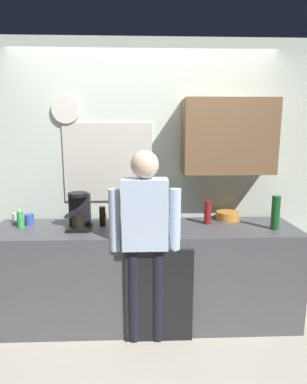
% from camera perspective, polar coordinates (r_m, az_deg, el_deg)
% --- Properties ---
extents(ground_plane, '(8.00, 8.00, 0.00)m').
position_cam_1_polar(ground_plane, '(2.95, -1.45, -25.13)').
color(ground_plane, beige).
extents(kitchen_counter, '(2.74, 0.64, 0.89)m').
position_cam_1_polar(kitchen_counter, '(2.98, -1.57, -14.73)').
color(kitchen_counter, '#4C4C51').
rests_on(kitchen_counter, ground_plane).
extents(dishwasher_panel, '(0.56, 0.02, 0.80)m').
position_cam_1_polar(dishwasher_panel, '(2.71, 1.04, -18.58)').
color(dishwasher_panel, black).
rests_on(dishwasher_panel, ground_plane).
extents(back_wall_assembly, '(4.34, 0.42, 2.60)m').
position_cam_1_polar(back_wall_assembly, '(3.11, 0.08, 3.92)').
color(back_wall_assembly, silver).
rests_on(back_wall_assembly, ground_plane).
extents(coffee_maker, '(0.20, 0.20, 0.33)m').
position_cam_1_polar(coffee_maker, '(2.82, -13.40, -3.68)').
color(coffee_maker, black).
rests_on(coffee_maker, kitchen_counter).
extents(bottle_green_wine, '(0.07, 0.07, 0.30)m').
position_cam_1_polar(bottle_green_wine, '(2.93, 21.40, -3.51)').
color(bottle_green_wine, '#195923').
rests_on(bottle_green_wine, kitchen_counter).
extents(bottle_red_vinegar, '(0.06, 0.06, 0.22)m').
position_cam_1_polar(bottle_red_vinegar, '(2.94, 9.86, -3.68)').
color(bottle_red_vinegar, maroon).
rests_on(bottle_red_vinegar, kitchen_counter).
extents(bottle_olive_oil, '(0.06, 0.06, 0.25)m').
position_cam_1_polar(bottle_olive_oil, '(2.98, -6.57, -3.09)').
color(bottle_olive_oil, olive).
rests_on(bottle_olive_oil, kitchen_counter).
extents(bottle_clear_soda, '(0.09, 0.09, 0.28)m').
position_cam_1_polar(bottle_clear_soda, '(2.86, -0.25, -3.29)').
color(bottle_clear_soda, '#2D8C33').
rests_on(bottle_clear_soda, kitchen_counter).
extents(bottle_amber_beer, '(0.06, 0.06, 0.23)m').
position_cam_1_polar(bottle_amber_beer, '(3.05, -13.49, -3.17)').
color(bottle_amber_beer, brown).
rests_on(bottle_amber_beer, kitchen_counter).
extents(bottle_dark_sauce, '(0.06, 0.06, 0.18)m').
position_cam_1_polar(bottle_dark_sauce, '(2.87, -9.32, -4.41)').
color(bottle_dark_sauce, black).
rests_on(bottle_dark_sauce, kitchen_counter).
extents(cup_blue_mug, '(0.08, 0.08, 0.10)m').
position_cam_1_polar(cup_blue_mug, '(3.10, -21.72, -4.67)').
color(cup_blue_mug, '#3351B2').
rests_on(cup_blue_mug, kitchen_counter).
extents(cup_white_mug, '(0.08, 0.08, 0.09)m').
position_cam_1_polar(cup_white_mug, '(3.20, -23.65, -4.39)').
color(cup_white_mug, white).
rests_on(cup_white_mug, kitchen_counter).
extents(mixing_bowl, '(0.22, 0.22, 0.08)m').
position_cam_1_polar(mixing_bowl, '(3.13, 13.37, -4.23)').
color(mixing_bowl, orange).
rests_on(mixing_bowl, kitchen_counter).
extents(potted_plant, '(0.15, 0.15, 0.23)m').
position_cam_1_polar(potted_plant, '(2.74, 1.54, -4.08)').
color(potted_plant, '#9E5638').
rests_on(potted_plant, kitchen_counter).
extents(dish_soap, '(0.06, 0.06, 0.18)m').
position_cam_1_polar(dish_soap, '(3.03, -23.15, -4.59)').
color(dish_soap, green).
rests_on(dish_soap, kitchen_counter).
extents(person_at_sink, '(0.57, 0.22, 1.60)m').
position_cam_1_polar(person_at_sink, '(2.51, -1.56, -7.35)').
color(person_at_sink, black).
rests_on(person_at_sink, ground_plane).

